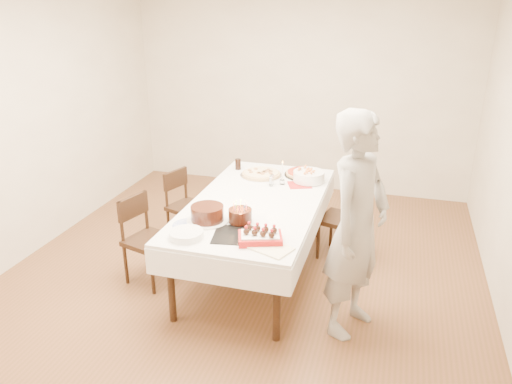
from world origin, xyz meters
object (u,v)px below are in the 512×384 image
(chair_left_dessert, at_px, (150,241))
(cola_glass, at_px, (238,164))
(dining_table, at_px, (256,237))
(person, at_px, (357,226))
(layer_cake, at_px, (207,214))
(chair_right_savory, at_px, (341,219))
(pasta_bowl, at_px, (309,176))
(pizza_white, at_px, (261,174))
(strawberry_box, at_px, (260,237))
(taper_candle, at_px, (282,172))
(birthday_cake, at_px, (240,212))
(pizza_pepperoni, at_px, (304,173))
(chair_left_savory, at_px, (188,207))

(chair_left_dessert, relative_size, cola_glass, 7.11)
(dining_table, xyz_separation_m, person, (0.97, -0.59, 0.52))
(chair_left_dessert, xyz_separation_m, layer_cake, (0.63, -0.12, 0.40))
(chair_right_savory, distance_m, pasta_bowl, 0.54)
(chair_left_dessert, height_order, person, person)
(pizza_white, bearing_deg, strawberry_box, -74.51)
(taper_candle, relative_size, strawberry_box, 0.76)
(chair_left_dessert, height_order, pasta_bowl, pasta_bowl)
(dining_table, height_order, person, person)
(cola_glass, bearing_deg, taper_candle, -28.66)
(chair_right_savory, distance_m, birthday_cake, 1.34)
(pizza_white, height_order, cola_glass, cola_glass)
(person, height_order, birthday_cake, person)
(cola_glass, distance_m, layer_cake, 1.35)
(chair_left_dessert, distance_m, layer_cake, 0.76)
(cola_glass, height_order, strawberry_box, cola_glass)
(chair_right_savory, bearing_deg, strawberry_box, -94.66)
(layer_cake, bearing_deg, person, -2.52)
(pasta_bowl, xyz_separation_m, strawberry_box, (-0.11, -1.41, -0.02))
(dining_table, distance_m, chair_right_savory, 0.92)
(pasta_bowl, bearing_deg, pizza_pepperoni, 116.50)
(pasta_bowl, height_order, cola_glass, cola_glass)
(chair_left_savory, bearing_deg, pizza_white, -144.24)
(birthday_cake, bearing_deg, chair_left_dessert, 175.42)
(person, xyz_separation_m, cola_glass, (-1.40, 1.39, -0.09))
(dining_table, bearing_deg, layer_cake, -116.46)
(chair_left_savory, xyz_separation_m, layer_cake, (0.62, -0.98, 0.43))
(taper_candle, bearing_deg, chair_left_dessert, -138.40)
(taper_candle, height_order, cola_glass, taper_candle)
(taper_candle, xyz_separation_m, birthday_cake, (-0.12, -0.98, -0.03))
(dining_table, relative_size, person, 1.20)
(pizza_white, distance_m, cola_glass, 0.33)
(pizza_pepperoni, xyz_separation_m, layer_cake, (-0.55, -1.35, 0.05))
(chair_right_savory, relative_size, pasta_bowl, 2.60)
(chair_right_savory, relative_size, taper_candle, 3.26)
(pasta_bowl, relative_size, layer_cake, 0.90)
(dining_table, relative_size, pizza_pepperoni, 5.28)
(cola_glass, height_order, layer_cake, layer_cake)
(person, bearing_deg, chair_left_savory, 82.60)
(chair_left_savory, distance_m, cola_glass, 0.71)
(person, xyz_separation_m, birthday_cake, (-0.96, 0.10, -0.04))
(strawberry_box, bearing_deg, layer_cake, 155.94)
(birthday_cake, bearing_deg, taper_candle, 82.88)
(chair_left_savory, xyz_separation_m, strawberry_box, (1.15, -1.22, 0.40))
(chair_left_savory, height_order, taper_candle, taper_candle)
(chair_right_savory, height_order, person, person)
(pizza_white, distance_m, birthday_cake, 1.18)
(chair_right_savory, distance_m, strawberry_box, 1.46)
(chair_left_dessert, bearing_deg, dining_table, -139.11)
(dining_table, height_order, taper_candle, taper_candle)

